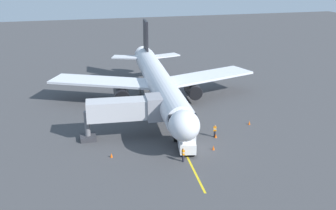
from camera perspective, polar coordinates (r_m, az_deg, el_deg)
The scene contains 11 objects.
ground_plane at distance 63.81m, azimuth -0.71°, elevation 0.07°, with size 220.00×220.00×0.00m, color #424244.
apron_lead_in_line at distance 57.64m, azimuth 0.10°, elevation -2.11°, with size 0.24×40.00×0.01m, color yellow.
airplane at distance 62.11m, azimuth -1.37°, elevation 3.39°, with size 34.70×40.35×11.50m.
jet_bridge at distance 50.93m, azimuth -5.34°, elevation -0.67°, with size 11.49×3.71×5.40m.
ground_crew_marshaller at distance 51.98m, azimuth 6.75°, elevation -3.70°, with size 0.46×0.36×1.71m.
ground_crew_wing_walker at distance 45.46m, azimuth 2.20°, elevation -7.14°, with size 0.28×0.42×1.71m.
box_truck_near_nose at distance 48.08m, azimuth 2.70°, elevation -4.93°, with size 2.90×4.91×2.62m.
safety_cone_nose_left at distance 48.76m, azimuth 6.55°, elevation -6.12°, with size 0.32×0.32×0.55m, color #F2590F.
safety_cone_nose_right at distance 56.99m, azimuth 11.62°, elevation -2.51°, with size 0.32×0.32×0.55m, color #F2590F.
safety_cone_wing_port at distance 52.09m, azimuth 6.88°, elevation -4.39°, with size 0.32×0.32×0.55m, color #F2590F.
safety_cone_wing_starboard at distance 47.12m, azimuth -8.15°, elevation -7.16°, with size 0.32×0.32×0.55m, color #F2590F.
Camera 1 is at (14.64, 58.33, 21.33)m, focal length 42.36 mm.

